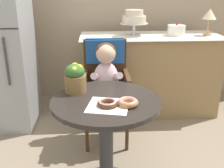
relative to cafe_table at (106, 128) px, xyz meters
The scene contains 11 objects.
cafe_table is the anchor object (origin of this frame).
wicker_chair 0.76m from the cafe_table, 88.10° to the left, with size 0.42×0.45×0.95m.
seated_child 0.62m from the cafe_table, 87.60° to the left, with size 0.27×0.32×0.73m.
paper_napkin 0.24m from the cafe_table, 83.40° to the right, with size 0.25×0.24×0.00m, color white.
donut_front 0.29m from the cafe_table, 36.49° to the right, with size 0.13×0.13×0.04m.
donut_mid 0.25m from the cafe_table, 85.92° to the right, with size 0.13×0.13×0.04m.
flower_vase 0.41m from the cafe_table, 144.00° to the left, with size 0.15×0.15×0.20m.
display_counter 1.41m from the cafe_table, 67.07° to the left, with size 1.56×0.62×0.90m.
tiered_cake_stand 1.47m from the cafe_table, 74.68° to the left, with size 0.30×0.30×0.28m.
round_layer_cake 1.59m from the cafe_table, 57.35° to the left, with size 0.19×0.19×0.14m.
table_lamp 1.83m from the cafe_table, 47.41° to the left, with size 0.15×0.15×0.28m.
Camera 1 is at (-0.05, -1.58, 1.42)m, focal length 42.32 mm.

